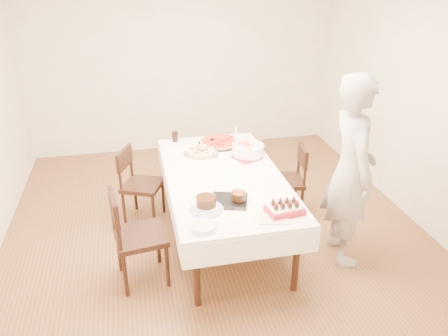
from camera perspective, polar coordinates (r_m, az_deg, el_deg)
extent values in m
plane|color=brown|center=(4.83, -0.95, -8.45)|extent=(5.00, 5.00, 0.00)
cube|color=#F2E7CC|center=(6.60, -5.53, 13.78)|extent=(4.50, 0.04, 2.70)
cube|color=#F2E7CC|center=(2.11, 13.00, -15.37)|extent=(4.50, 0.04, 2.70)
cube|color=#F2E7CC|center=(5.13, 24.63, 8.03)|extent=(0.04, 5.00, 2.70)
cube|color=white|center=(4.56, 0.00, -5.11)|extent=(1.56, 2.33, 0.75)
imported|color=#A8A29E|center=(4.20, 16.18, -0.46)|extent=(0.51, 0.72, 1.86)
cylinder|color=beige|center=(4.85, -3.02, 2.14)|extent=(0.50, 0.50, 0.04)
cylinder|color=red|center=(5.10, -0.59, 3.43)|extent=(0.61, 0.61, 0.04)
cube|color=#B21E1E|center=(4.75, 2.99, 1.31)|extent=(0.34, 0.34, 0.01)
cylinder|color=white|center=(4.79, 3.17, 2.41)|extent=(0.44, 0.44, 0.11)
cylinder|color=white|center=(4.72, 1.53, 3.53)|extent=(0.09, 0.09, 0.35)
cylinder|color=black|center=(5.19, -6.42, 4.11)|extent=(0.08, 0.08, 0.12)
cylinder|color=#371C0D|center=(3.82, -2.34, -4.42)|extent=(0.23, 0.23, 0.09)
cube|color=black|center=(3.92, 0.71, -4.34)|extent=(0.40, 0.40, 0.01)
cylinder|color=#39200F|center=(3.88, 1.94, -3.26)|extent=(0.16, 0.16, 0.14)
cube|color=beige|center=(3.68, 6.43, -6.64)|extent=(0.30, 0.23, 0.02)
cylinder|color=white|center=(3.53, -2.70, -7.67)|extent=(0.24, 0.24, 0.04)
cylinder|color=white|center=(3.79, -2.30, -5.42)|extent=(0.35, 0.35, 0.01)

